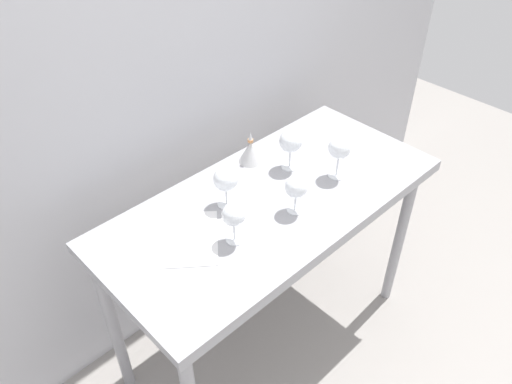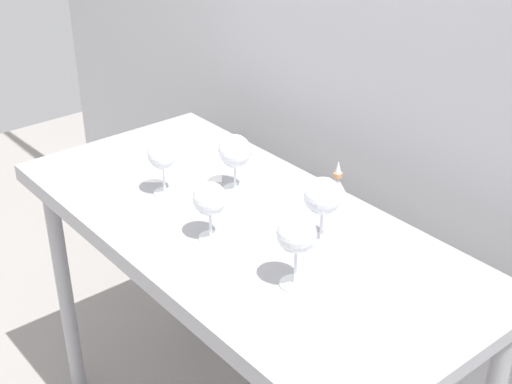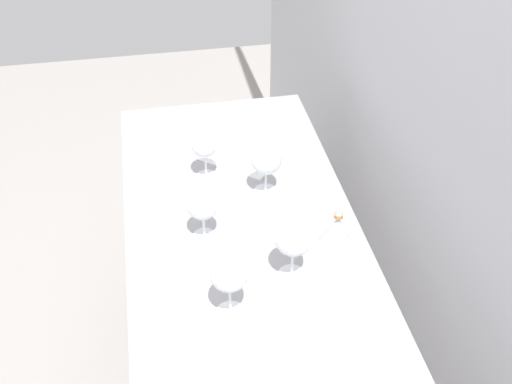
# 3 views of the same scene
# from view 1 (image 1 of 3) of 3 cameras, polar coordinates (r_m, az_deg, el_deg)

# --- Properties ---
(ground_plane) EXTENTS (6.00, 6.00, 0.00)m
(ground_plane) POSITION_cam_1_polar(r_m,az_deg,el_deg) (2.64, 1.31, -15.77)
(ground_plane) COLOR gray
(back_wall) EXTENTS (3.80, 0.04, 2.60)m
(back_wall) POSITION_cam_1_polar(r_m,az_deg,el_deg) (2.08, -8.03, 14.30)
(back_wall) COLOR #B9B9BE
(back_wall) RESTS_ON ground_plane
(steel_counter) EXTENTS (1.40, 0.65, 0.90)m
(steel_counter) POSITION_cam_1_polar(r_m,az_deg,el_deg) (2.04, 1.76, -2.95)
(steel_counter) COLOR #9A9A9F
(steel_counter) RESTS_ON ground_plane
(wine_glass_near_right) EXTENTS (0.09, 0.09, 0.18)m
(wine_glass_near_right) POSITION_cam_1_polar(r_m,az_deg,el_deg) (2.03, 9.37, 4.82)
(wine_glass_near_right) COLOR white
(wine_glass_near_right) RESTS_ON steel_counter
(wine_glass_near_left) EXTENTS (0.08, 0.08, 0.16)m
(wine_glass_near_left) POSITION_cam_1_polar(r_m,az_deg,el_deg) (1.72, -2.53, -2.67)
(wine_glass_near_left) COLOR white
(wine_glass_near_left) RESTS_ON steel_counter
(wine_glass_far_left) EXTENTS (0.09, 0.09, 0.17)m
(wine_glass_far_left) POSITION_cam_1_polar(r_m,az_deg,el_deg) (1.87, -3.43, 1.34)
(wine_glass_far_left) COLOR white
(wine_glass_far_left) RESTS_ON steel_counter
(wine_glass_near_center) EXTENTS (0.08, 0.08, 0.16)m
(wine_glass_near_center) POSITION_cam_1_polar(r_m,az_deg,el_deg) (1.85, 4.53, 0.49)
(wine_glass_near_center) COLOR white
(wine_glass_near_center) RESTS_ON steel_counter
(wine_glass_far_right) EXTENTS (0.09, 0.09, 0.18)m
(wine_glass_far_right) POSITION_cam_1_polar(r_m,az_deg,el_deg) (2.06, 3.92, 5.62)
(wine_glass_far_right) COLOR white
(wine_glass_far_right) RESTS_ON steel_counter
(tasting_sheet_upper) EXTENTS (0.33, 0.34, 0.00)m
(tasting_sheet_upper) POSITION_cam_1_polar(r_m,az_deg,el_deg) (1.82, -7.44, -5.17)
(tasting_sheet_upper) COLOR white
(tasting_sheet_upper) RESTS_ON steel_counter
(decanter_funnel) EXTENTS (0.10, 0.10, 0.15)m
(decanter_funnel) POSITION_cam_1_polar(r_m,az_deg,el_deg) (2.13, -0.62, 4.59)
(decanter_funnel) COLOR silver
(decanter_funnel) RESTS_ON steel_counter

